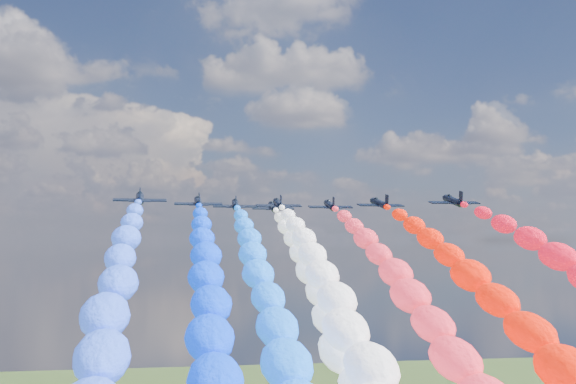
{
  "coord_description": "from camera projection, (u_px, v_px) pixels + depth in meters",
  "views": [
    {
      "loc": [
        -19.88,
        -125.32,
        91.63
      ],
      "look_at": [
        0.0,
        4.0,
        100.59
      ],
      "focal_mm": 44.11,
      "sensor_mm": 36.0,
      "label": 1
    }
  ],
  "objects": [
    {
      "name": "jet_0",
      "position": [
        140.0,
        198.0,
        116.6
      ],
      "size": [
        9.27,
        12.29,
        4.64
      ],
      "primitive_type": null,
      "rotation": [
        0.19,
        0.0,
        0.06
      ],
      "color": "black"
    },
    {
      "name": "trail_0",
      "position": [
        104.0,
        367.0,
        63.13
      ],
      "size": [
        6.43,
        102.73,
        41.1
      ],
      "primitive_type": null,
      "color": "blue"
    },
    {
      "name": "jet_1",
      "position": [
        198.0,
        202.0,
        128.51
      ],
      "size": [
        8.71,
        11.9,
        4.64
      ],
      "primitive_type": null,
      "rotation": [
        0.19,
        0.0,
        0.01
      ],
      "color": "black"
    },
    {
      "name": "trail_1",
      "position": [
        210.0,
        347.0,
        75.03
      ],
      "size": [
        6.43,
        102.73,
        41.1
      ],
      "primitive_type": null,
      "color": "#0536F9"
    },
    {
      "name": "jet_2",
      "position": [
        235.0,
        205.0,
        137.4
      ],
      "size": [
        9.24,
        12.28,
        4.64
      ],
      "primitive_type": null,
      "rotation": [
        0.19,
        0.0,
        -0.05
      ],
      "color": "black"
    },
    {
      "name": "trail_2",
      "position": [
        269.0,
        335.0,
        83.93
      ],
      "size": [
        6.43,
        102.73,
        41.1
      ],
      "primitive_type": null,
      "color": "#1266F9"
    },
    {
      "name": "jet_3",
      "position": [
        278.0,
        204.0,
        134.91
      ],
      "size": [
        8.93,
        12.06,
        4.64
      ],
      "primitive_type": null,
      "rotation": [
        0.19,
        0.0,
        -0.03
      ],
      "color": "black"
    },
    {
      "name": "trail_3",
      "position": [
        342.0,
        338.0,
        81.44
      ],
      "size": [
        6.43,
        102.73,
        41.1
      ],
      "primitive_type": null,
      "color": "white"
    },
    {
      "name": "jet_4",
      "position": [
        273.0,
        207.0,
        146.52
      ],
      "size": [
        9.05,
        12.14,
        4.64
      ],
      "primitive_type": null,
      "rotation": [
        0.19,
        0.0,
        -0.04
      ],
      "color": "black"
    },
    {
      "name": "trail_4",
      "position": [
        325.0,
        326.0,
        93.05
      ],
      "size": [
        6.43,
        102.73,
        41.1
      ],
      "primitive_type": null,
      "color": "white"
    },
    {
      "name": "jet_5",
      "position": [
        330.0,
        205.0,
        140.51
      ],
      "size": [
        9.13,
        12.2,
        4.64
      ],
      "primitive_type": null,
      "rotation": [
        0.19,
        0.0,
        -0.04
      ],
      "color": "black"
    },
    {
      "name": "trail_5",
      "position": [
        421.0,
        332.0,
        87.04
      ],
      "size": [
        6.43,
        102.73,
        41.1
      ],
      "primitive_type": null,
      "color": "#EF293D"
    },
    {
      "name": "jet_6",
      "position": [
        380.0,
        203.0,
        133.46
      ],
      "size": [
        9.16,
        12.22,
        4.64
      ],
      "primitive_type": null,
      "rotation": [
        0.19,
        0.0,
        0.05
      ],
      "color": "black"
    },
    {
      "name": "trail_6",
      "position": [
        512.0,
        340.0,
        79.98
      ],
      "size": [
        6.43,
        102.73,
        41.1
      ],
      "primitive_type": null,
      "color": "#FA1704"
    },
    {
      "name": "jet_7",
      "position": [
        453.0,
        201.0,
        124.38
      ],
      "size": [
        9.26,
        12.29,
        4.64
      ],
      "primitive_type": null,
      "rotation": [
        0.19,
        0.0,
        -0.05
      ],
      "color": "black"
    }
  ]
}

